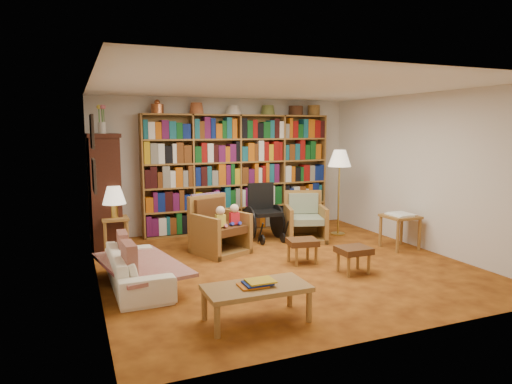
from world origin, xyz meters
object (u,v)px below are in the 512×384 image
armchair_leather (218,229)px  side_table_papers (400,221)px  floor_lamp (340,162)px  footstool_b (354,252)px  coffee_table (256,290)px  wheelchair (264,214)px  footstool_a (302,244)px  armchair_sage (303,221)px  side_table_lamp (115,226)px  sofa (137,268)px

armchair_leather → side_table_papers: bearing=-18.2°
floor_lamp → armchair_leather: bearing=-172.8°
footstool_b → coffee_table: (-1.80, -0.94, 0.03)m
wheelchair → coffee_table: size_ratio=0.93×
side_table_papers → footstool_b: 1.65m
footstool_b → floor_lamp: bearing=62.9°
footstool_a → footstool_b: size_ratio=1.12×
armchair_sage → wheelchair: bearing=154.4°
floor_lamp → side_table_lamp: bearing=175.5°
side_table_papers → armchair_leather: bearing=161.8°
wheelchair → floor_lamp: (1.39, -0.23, 0.90)m
side_table_lamp → coffee_table: size_ratio=0.53×
armchair_leather → sofa: bearing=-140.5°
footstool_b → coffee_table: coffee_table is taller
sofa → side_table_papers: size_ratio=2.73×
sofa → side_table_papers: side_table_papers is taller
floor_lamp → wheelchair: bearing=170.7°
wheelchair → floor_lamp: floor_lamp is taller
sofa → footstool_b: size_ratio=3.73×
side_table_lamp → footstool_a: (2.45, -1.66, -0.12)m
side_table_lamp → footstool_a: side_table_lamp is taller
armchair_leather → floor_lamp: bearing=7.2°
footstool_b → wheelchair: bearing=99.0°
sofa → side_table_papers: bearing=-87.7°
footstool_a → armchair_leather: bearing=131.8°
side_table_lamp → side_table_papers: (4.30, -1.53, 0.05)m
floor_lamp → side_table_papers: 1.56m
armchair_leather → footstool_b: 2.19m
footstool_b → side_table_lamp: bearing=140.9°
armchair_sage → side_table_papers: (1.16, -1.15, 0.14)m
armchair_sage → footstool_b: armchair_sage is taller
side_table_papers → footstool_b: bearing=-150.6°
sofa → armchair_leather: (1.41, 1.16, 0.14)m
footstool_b → coffee_table: bearing=-152.3°
armchair_sage → footstool_a: armchair_sage is taller
floor_lamp → footstool_b: 2.50m
floor_lamp → footstool_a: floor_lamp is taller
side_table_lamp → footstool_b: size_ratio=1.31×
sofa → wheelchair: (2.41, 1.69, 0.22)m
sofa → footstool_a: size_ratio=3.32×
sofa → coffee_table: (0.97, -1.50, 0.09)m
sofa → side_table_lamp: 1.79m
wheelchair → side_table_papers: (1.79, -1.45, 0.01)m
armchair_sage → side_table_papers: size_ratio=1.53×
armchair_sage → footstool_a: bearing=-118.4°
sofa → footstool_b: (2.77, -0.56, 0.06)m
footstool_b → armchair_sage: bearing=82.1°
armchair_leather → armchair_sage: (1.63, 0.23, -0.05)m
armchair_leather → side_table_lamp: bearing=158.0°
side_table_papers → wheelchair: bearing=141.0°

